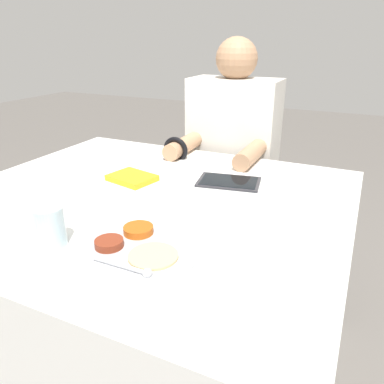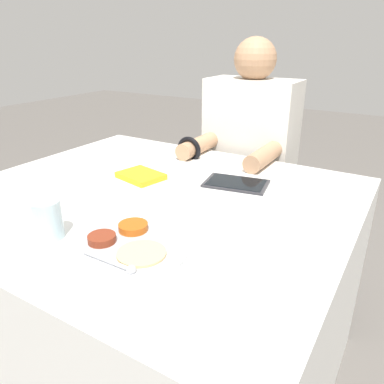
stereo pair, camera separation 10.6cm
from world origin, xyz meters
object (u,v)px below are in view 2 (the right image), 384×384
object	(u,v)px
red_notebook	(141,176)
drinking_glass	(48,219)
thali_tray	(128,245)
person_diner	(247,183)
tablet_device	(236,183)

from	to	relation	value
red_notebook	drinking_glass	distance (m)	0.46
thali_tray	drinking_glass	distance (m)	0.22
thali_tray	person_diner	world-z (taller)	person_diner
tablet_device	drinking_glass	distance (m)	0.63
person_diner	thali_tray	bearing A→B (deg)	-83.73
red_notebook	tablet_device	size ratio (longest dim) A/B	0.76
thali_tray	red_notebook	distance (m)	0.48
red_notebook	tablet_device	world-z (taller)	red_notebook
tablet_device	drinking_glass	world-z (taller)	drinking_glass
thali_tray	drinking_glass	bearing A→B (deg)	-163.43
thali_tray	tablet_device	bearing A→B (deg)	85.23
tablet_device	person_diner	bearing A→B (deg)	108.08
red_notebook	person_diner	distance (m)	0.63
tablet_device	person_diner	distance (m)	0.52
thali_tray	tablet_device	size ratio (longest dim) A/B	1.26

